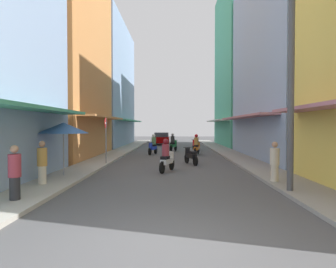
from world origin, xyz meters
The scene contains 20 objects.
ground_plane centered at (0.00, 15.20, 0.00)m, with size 84.47×84.47×0.00m, color #4C4C4F.
sidewalk_left centered at (-4.42, 15.20, 0.06)m, with size 1.74×46.40×0.12m, color #ADA89E.
sidewalk_right centered at (4.42, 15.20, 0.06)m, with size 1.74×46.40×0.12m, color gray.
building_left_mid centered at (-8.28, 15.01, 8.52)m, with size 7.05×9.63×17.06m.
building_left_far centered at (-8.28, 27.25, 6.70)m, with size 7.05×13.72×13.41m.
building_right_mid centered at (8.28, 14.57, 8.09)m, with size 7.05×12.37×16.19m.
building_right_far centered at (8.28, 27.05, 8.71)m, with size 7.05×10.91×17.44m.
motorbike_black centered at (1.03, 11.34, 0.50)m, with size 0.77×1.73×0.96m.
motorbike_red centered at (2.04, 21.16, 0.50)m, with size 0.64×1.78×0.96m.
motorbike_blue centered at (-1.54, 17.22, 0.70)m, with size 0.71×1.76×1.58m.
motorbike_orange centered at (1.82, 17.01, 0.70)m, with size 0.68×1.77×1.58m.
motorbike_white centered at (-0.24, 8.63, 0.70)m, with size 0.78×1.73×1.58m.
motorbike_green centered at (0.02, 20.07, 0.70)m, with size 0.75×1.74×1.58m.
parked_car centered at (-1.38, 29.52, 0.74)m, with size 1.76×4.10×1.45m.
pedestrian_far centered at (3.85, 5.68, 0.80)m, with size 0.34×0.34×1.60m.
pedestrian_crossing centered at (-4.34, 2.74, 0.82)m, with size 0.34×0.34×1.65m.
pedestrian_midway centered at (-4.59, 4.99, 0.82)m, with size 0.34×0.34×1.65m.
vendor_umbrella centered at (-4.52, 6.82, 2.10)m, with size 2.08×2.08×2.33m.
utility_pole centered at (3.80, 4.08, 3.78)m, with size 0.20×1.20×7.41m.
street_sign_no_entry centered at (-3.70, 10.92, 1.72)m, with size 0.07×0.60×2.65m.
Camera 1 is at (0.10, -5.28, 2.17)m, focal length 31.30 mm.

